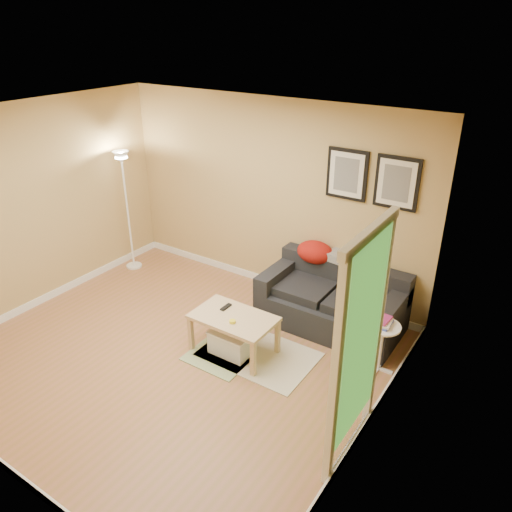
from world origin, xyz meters
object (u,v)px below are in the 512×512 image
(side_table, at_px, (380,348))
(storage_bin, at_px, (232,342))
(book_stack, at_px, (383,321))
(floor_lamp, at_px, (128,215))
(sofa, at_px, (331,298))
(coffee_table, at_px, (234,334))

(side_table, bearing_deg, storage_bin, -156.68)
(book_stack, xyz_separation_m, floor_lamp, (-4.00, 0.25, 0.25))
(sofa, relative_size, side_table, 3.00)
(coffee_table, xyz_separation_m, floor_lamp, (-2.53, 0.87, 0.62))
(book_stack, bearing_deg, side_table, -42.96)
(coffee_table, bearing_deg, book_stack, 12.54)
(sofa, xyz_separation_m, side_table, (0.82, -0.49, -0.09))
(sofa, bearing_deg, coffee_table, -121.71)
(sofa, relative_size, book_stack, 7.37)
(coffee_table, relative_size, storage_bin, 1.95)
(sofa, height_order, side_table, sofa)
(coffee_table, distance_m, floor_lamp, 2.74)
(coffee_table, bearing_deg, side_table, 11.85)
(storage_bin, bearing_deg, side_table, 23.32)
(storage_bin, bearing_deg, floor_lamp, 160.17)
(side_table, distance_m, floor_lamp, 4.07)
(sofa, distance_m, coffee_table, 1.29)
(sofa, distance_m, book_stack, 0.96)
(storage_bin, height_order, book_stack, book_stack)
(side_table, distance_m, book_stack, 0.32)
(floor_lamp, bearing_deg, book_stack, -3.64)
(book_stack, distance_m, floor_lamp, 4.02)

